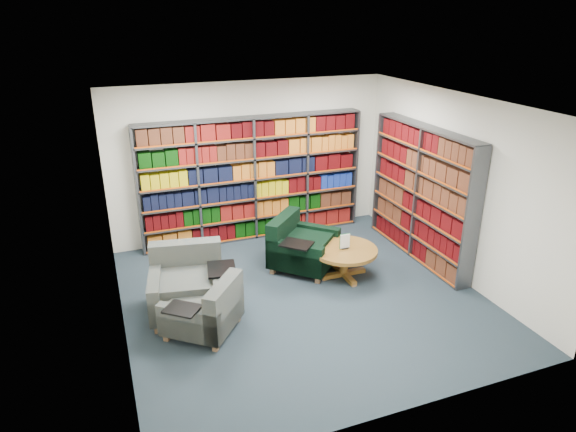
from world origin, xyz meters
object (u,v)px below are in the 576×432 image
object	(u,v)px
chair_green_right	(299,247)
chair_teal_front	(207,311)
coffee_table	(344,254)
chair_teal_left	(188,286)

from	to	relation	value
chair_green_right	chair_teal_front	xyz separation A→B (m)	(-1.78, -1.27, -0.04)
chair_teal_front	coffee_table	distance (m)	2.43
chair_teal_front	coffee_table	size ratio (longest dim) A/B	1.15
chair_teal_left	coffee_table	size ratio (longest dim) A/B	1.24
chair_green_right	coffee_table	bearing A→B (deg)	-45.76
chair_teal_left	coffee_table	xyz separation A→B (m)	(2.45, 0.08, 0.02)
coffee_table	chair_teal_front	bearing A→B (deg)	-162.81
chair_green_right	chair_teal_left	bearing A→B (deg)	-161.67
chair_teal_left	coffee_table	bearing A→B (deg)	1.82
chair_green_right	chair_teal_front	distance (m)	2.19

